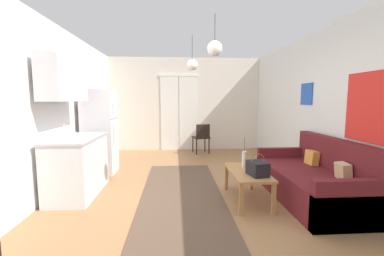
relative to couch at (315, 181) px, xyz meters
name	(u,v)px	position (x,y,z in m)	size (l,w,h in m)	color
ground_plane	(196,204)	(-1.78, 0.05, -0.33)	(4.98, 8.32, 0.10)	#996D44
wall_back	(185,105)	(-1.79, 3.96, 1.06)	(4.58, 0.13, 2.69)	silver
wall_right	(348,109)	(0.46, 0.05, 1.07)	(0.12, 7.92, 2.69)	silver
wall_left	(31,110)	(-4.02, 0.05, 1.07)	(0.12, 7.92, 2.69)	white
area_rug	(182,194)	(-1.98, 0.32, -0.28)	(1.24, 3.38, 0.01)	brown
couch	(315,181)	(0.00, 0.00, 0.00)	(0.95, 1.95, 0.91)	#5B191E
coffee_table	(247,175)	(-1.02, 0.02, 0.11)	(0.51, 1.01, 0.45)	#A87542
bamboo_vase	(244,159)	(-1.02, 0.22, 0.30)	(0.07, 0.07, 0.47)	beige
handbag	(258,168)	(-0.95, -0.21, 0.27)	(0.27, 0.33, 0.31)	black
refrigerator	(100,132)	(-3.59, 1.63, 0.56)	(0.62, 0.59, 1.68)	white
kitchen_counter	(75,144)	(-3.63, 0.46, 0.51)	(0.63, 1.23, 2.11)	silver
accent_chair	(202,136)	(-1.35, 3.30, 0.20)	(0.50, 0.48, 0.82)	black
pendant_lamp_near	(215,48)	(-1.50, 0.18, 1.93)	(0.22, 0.22, 0.59)	black
pendant_lamp_far	(192,65)	(-1.74, 1.39, 1.86)	(0.21, 0.21, 0.65)	black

